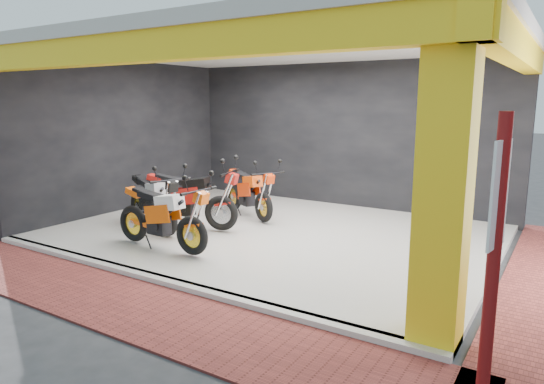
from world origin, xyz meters
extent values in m
plane|color=#2D2D30|center=(0.00, 0.00, 0.00)|extent=(80.00, 80.00, 0.00)
cube|color=white|center=(0.00, 2.00, 0.05)|extent=(8.00, 6.00, 0.10)
cube|color=beige|center=(0.00, 2.00, 3.60)|extent=(8.40, 6.40, 0.20)
cube|color=black|center=(0.00, 5.10, 1.75)|extent=(8.20, 0.20, 3.50)
cube|color=black|center=(-4.10, 2.00, 1.75)|extent=(0.20, 6.20, 3.50)
cube|color=yellow|center=(3.75, -0.75, 1.75)|extent=(0.50, 0.50, 3.50)
cube|color=yellow|center=(0.00, -1.00, 3.30)|extent=(8.40, 0.30, 0.40)
cube|color=yellow|center=(4.00, 2.00, 3.30)|extent=(0.30, 6.40, 0.40)
cube|color=white|center=(0.00, -1.02, 0.05)|extent=(8.00, 0.20, 0.10)
cube|color=maroon|center=(0.00, -1.80, 0.01)|extent=(9.00, 1.40, 0.03)
cylinder|color=maroon|center=(4.40, -1.95, 1.26)|extent=(0.10, 0.10, 2.52)
cube|color=white|center=(4.40, -1.95, 1.91)|extent=(0.08, 0.35, 0.81)
camera|label=1|loc=(4.84, -5.77, 2.58)|focal=32.00mm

